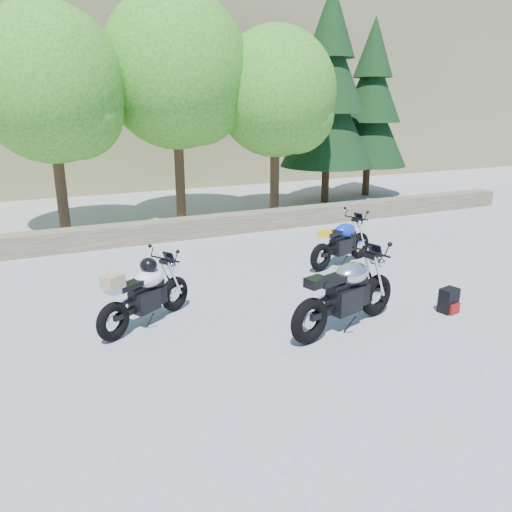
# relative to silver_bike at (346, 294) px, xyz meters

# --- Properties ---
(ground) EXTENTS (90.00, 90.00, 0.00)m
(ground) POSITION_rel_silver_bike_xyz_m (-0.88, 0.78, -0.55)
(ground) COLOR gray
(ground) RESTS_ON ground
(stone_wall) EXTENTS (22.00, 0.55, 0.50)m
(stone_wall) POSITION_rel_silver_bike_xyz_m (-0.88, 6.28, -0.30)
(stone_wall) COLOR brown
(stone_wall) RESTS_ON ground
(hillside) EXTENTS (80.00, 30.00, 15.00)m
(hillside) POSITION_rel_silver_bike_xyz_m (2.12, 28.78, 6.95)
(hillside) COLOR olive
(hillside) RESTS_ON ground
(tree_decid_left) EXTENTS (3.67, 3.67, 5.62)m
(tree_decid_left) POSITION_rel_silver_bike_xyz_m (-3.27, 7.91, 3.09)
(tree_decid_left) COLOR #382314
(tree_decid_left) RESTS_ON ground
(tree_decid_mid) EXTENTS (4.08, 4.08, 6.24)m
(tree_decid_mid) POSITION_rel_silver_bike_xyz_m (0.03, 8.31, 3.49)
(tree_decid_mid) COLOR #382314
(tree_decid_mid) RESTS_ON ground
(tree_decid_right) EXTENTS (3.54, 3.54, 5.41)m
(tree_decid_right) POSITION_rel_silver_bike_xyz_m (2.83, 7.71, 2.95)
(tree_decid_right) COLOR #382314
(tree_decid_right) RESTS_ON ground
(conifer_near) EXTENTS (3.17, 3.17, 7.06)m
(conifer_near) POSITION_rel_silver_bike_xyz_m (5.32, 8.98, 3.13)
(conifer_near) COLOR #382314
(conifer_near) RESTS_ON ground
(conifer_far) EXTENTS (2.82, 2.82, 6.27)m
(conifer_far) POSITION_rel_silver_bike_xyz_m (7.52, 9.58, 2.72)
(conifer_far) COLOR #382314
(conifer_far) RESTS_ON ground
(silver_bike) EXTENTS (2.20, 0.88, 1.13)m
(silver_bike) POSITION_rel_silver_bike_xyz_m (0.00, 0.00, 0.00)
(silver_bike) COLOR black
(silver_bike) RESTS_ON ground
(white_bike) EXTENTS (1.69, 1.14, 1.06)m
(white_bike) POSITION_rel_silver_bike_xyz_m (-2.74, 1.40, -0.03)
(white_bike) COLOR black
(white_bike) RESTS_ON ground
(blue_bike) EXTENTS (1.86, 0.81, 0.96)m
(blue_bike) POSITION_rel_silver_bike_xyz_m (1.76, 2.71, -0.08)
(blue_bike) COLOR black
(blue_bike) RESTS_ON ground
(backpack) EXTENTS (0.34, 0.31, 0.41)m
(backpack) POSITION_rel_silver_bike_xyz_m (1.91, -0.21, -0.35)
(backpack) COLOR black
(backpack) RESTS_ON ground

